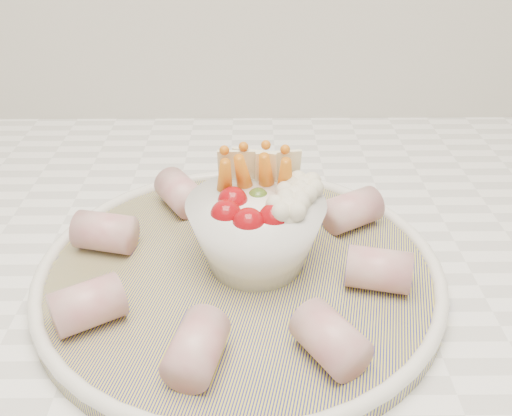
{
  "coord_description": "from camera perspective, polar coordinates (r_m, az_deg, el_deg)",
  "views": [
    {
      "loc": [
        0.03,
        0.97,
        1.24
      ],
      "look_at": [
        0.03,
        1.38,
        0.99
      ],
      "focal_mm": 40.0,
      "sensor_mm": 36.0,
      "label": 1
    }
  ],
  "objects": [
    {
      "name": "serving_platter",
      "position": [
        0.51,
        -1.63,
        -6.27
      ],
      "size": [
        0.42,
        0.42,
        0.02
      ],
      "color": "navy",
      "rests_on": "kitchen_counter"
    },
    {
      "name": "veggie_bowl",
      "position": [
        0.49,
        0.18,
        -1.83
      ],
      "size": [
        0.12,
        0.12,
        0.1
      ],
      "color": "white",
      "rests_on": "serving_platter"
    },
    {
      "name": "cured_meat_rolls",
      "position": [
        0.5,
        -1.75,
        -4.22
      ],
      "size": [
        0.3,
        0.3,
        0.04
      ],
      "color": "#B4525C",
      "rests_on": "serving_platter"
    }
  ]
}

